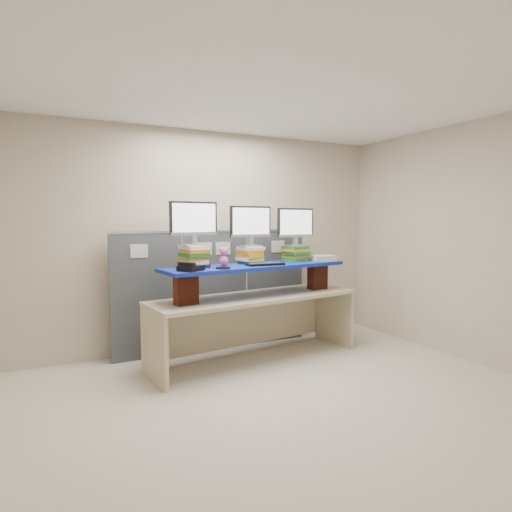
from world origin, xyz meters
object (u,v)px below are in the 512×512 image
monitor_right (295,225)px  keyboard (265,264)px  blue_board (256,266)px  desk (256,308)px  monitor_center (251,224)px  desk_phone (190,268)px  monitor_left (194,221)px

monitor_right → keyboard: monitor_right is taller
monitor_right → keyboard: (-0.60, -0.32, -0.45)m
blue_board → keyboard: keyboard is taller
desk → monitor_center: (-0.01, 0.12, 1.00)m
keyboard → desk_phone: 0.95m
blue_board → keyboard: size_ratio=5.04×
desk → desk_phone: 1.07m
desk → monitor_right: bearing=9.9°
blue_board → monitor_right: size_ratio=4.08×
blue_board → desk: bearing=0.0°
desk_phone → monitor_center: bearing=-9.7°
desk → monitor_right: monitor_right is taller
blue_board → monitor_left: (-0.74, 0.03, 0.53)m
monitor_right → desk: bearing=-170.1°
keyboard → desk: bearing=117.4°
desk → keyboard: bearing=-72.0°
monitor_right → monitor_center: bearing=180.0°
desk → monitor_center: monitor_center is taller
monitor_left → monitor_center: size_ratio=1.00×
blue_board → monitor_left: 0.91m
desk → keyboard: keyboard is taller
keyboard → monitor_right: bearing=30.8°
desk → monitor_right: 1.20m
monitor_center → keyboard: (0.07, -0.24, -0.46)m
monitor_left → keyboard: 0.96m
blue_board → desk_phone: desk_phone is taller
monitor_right → desk_phone: (-1.54, -0.45, -0.42)m
blue_board → desk_phone: size_ratio=7.73×
keyboard → monitor_center: bearing=108.6°
monitor_right → blue_board: bearing=-170.1°
monitor_right → monitor_left: bearing=180.0°
desk → monitor_left: (-0.74, 0.03, 1.03)m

